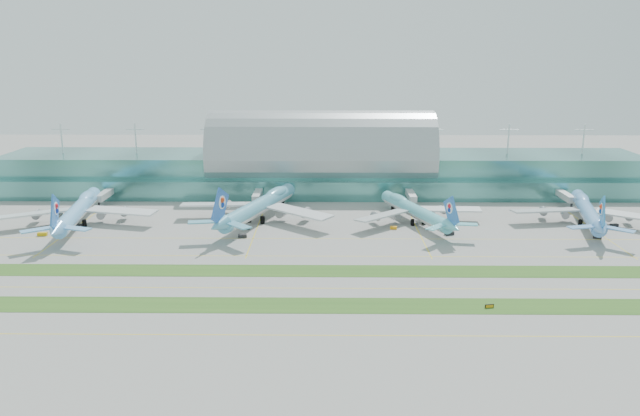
{
  "coord_description": "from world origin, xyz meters",
  "views": [
    {
      "loc": [
        2.67,
        -202.5,
        75.46
      ],
      "look_at": [
        0.0,
        55.0,
        9.0
      ],
      "focal_mm": 35.0,
      "sensor_mm": 36.0,
      "label": 1
    }
  ],
  "objects_px": {
    "airliner_c": "(414,210)",
    "airliner_d": "(587,210)",
    "airliner_a": "(78,209)",
    "airliner_b": "(260,205)",
    "taxiway_sign_east": "(489,306)",
    "terminal": "(321,164)"
  },
  "relations": [
    {
      "from": "airliner_b",
      "to": "taxiway_sign_east",
      "type": "xyz_separation_m",
      "value": [
        78.53,
        -96.96,
        -6.49
      ]
    },
    {
      "from": "terminal",
      "to": "airliner_c",
      "type": "relative_size",
      "value": 5.06
    },
    {
      "from": "airliner_b",
      "to": "airliner_c",
      "type": "relative_size",
      "value": 1.2
    },
    {
      "from": "airliner_a",
      "to": "airliner_b",
      "type": "distance_m",
      "value": 79.34
    },
    {
      "from": "airliner_b",
      "to": "taxiway_sign_east",
      "type": "relative_size",
      "value": 28.73
    },
    {
      "from": "airliner_d",
      "to": "taxiway_sign_east",
      "type": "relative_size",
      "value": 26.14
    },
    {
      "from": "airliner_a",
      "to": "airliner_d",
      "type": "bearing_deg",
      "value": -7.82
    },
    {
      "from": "terminal",
      "to": "taxiway_sign_east",
      "type": "height_order",
      "value": "terminal"
    },
    {
      "from": "taxiway_sign_east",
      "to": "airliner_b",
      "type": "bearing_deg",
      "value": 118.38
    },
    {
      "from": "terminal",
      "to": "airliner_a",
      "type": "distance_m",
      "value": 126.42
    },
    {
      "from": "terminal",
      "to": "airliner_b",
      "type": "xyz_separation_m",
      "value": [
        -27.05,
        -61.1,
        -7.15
      ]
    },
    {
      "from": "airliner_c",
      "to": "airliner_d",
      "type": "bearing_deg",
      "value": -21.2
    },
    {
      "from": "airliner_a",
      "to": "airliner_d",
      "type": "xyz_separation_m",
      "value": [
        223.25,
        2.43,
        -0.39
      ]
    },
    {
      "from": "airliner_b",
      "to": "taxiway_sign_east",
      "type": "bearing_deg",
      "value": -32.24
    },
    {
      "from": "airliner_a",
      "to": "airliner_d",
      "type": "height_order",
      "value": "airliner_a"
    },
    {
      "from": "airliner_a",
      "to": "airliner_c",
      "type": "height_order",
      "value": "airliner_a"
    },
    {
      "from": "terminal",
      "to": "airliner_c",
      "type": "xyz_separation_m",
      "value": [
        41.61,
        -64.27,
        -8.32
      ]
    },
    {
      "from": "airliner_a",
      "to": "airliner_c",
      "type": "bearing_deg",
      "value": -6.84
    },
    {
      "from": "airliner_c",
      "to": "airliner_d",
      "type": "distance_m",
      "value": 75.6
    },
    {
      "from": "terminal",
      "to": "airliner_a",
      "type": "bearing_deg",
      "value": -147.18
    },
    {
      "from": "terminal",
      "to": "airliner_d",
      "type": "bearing_deg",
      "value": -29.37
    },
    {
      "from": "airliner_a",
      "to": "airliner_b",
      "type": "relative_size",
      "value": 0.98
    }
  ]
}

